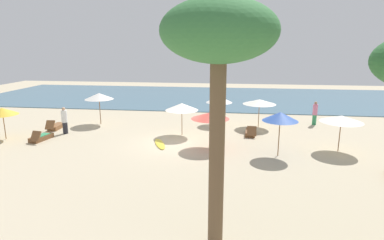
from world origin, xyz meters
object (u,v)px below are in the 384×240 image
(lounger_3, at_px, (41,137))
(person_1, at_px, (315,113))
(umbrella_3, at_px, (2,111))
(lounger_2, at_px, (56,126))
(umbrella_2, at_px, (259,102))
(person_0, at_px, (65,120))
(umbrella_5, at_px, (99,96))
(umbrella_7, at_px, (182,107))
(umbrella_6, at_px, (341,119))
(umbrella_0, at_px, (280,117))
(palm_1, at_px, (219,40))
(umbrella_1, at_px, (210,116))
(surfboard, at_px, (160,144))
(lounger_0, at_px, (250,132))
(umbrella_8, at_px, (219,99))

(lounger_3, height_order, person_1, person_1)
(umbrella_3, height_order, lounger_2, umbrella_3)
(umbrella_2, height_order, person_0, umbrella_2)
(umbrella_5, height_order, umbrella_7, umbrella_5)
(umbrella_6, bearing_deg, person_0, 175.15)
(umbrella_2, distance_m, umbrella_7, 5.69)
(person_0, distance_m, person_1, 17.25)
(umbrella_0, height_order, lounger_3, umbrella_0)
(umbrella_2, bearing_deg, lounger_3, -159.61)
(person_1, relative_size, palm_1, 0.25)
(umbrella_2, xyz_separation_m, umbrella_5, (-11.40, -0.51, 0.24))
(umbrella_2, height_order, person_1, umbrella_2)
(umbrella_1, xyz_separation_m, palm_1, (0.80, -8.94, 3.93))
(surfboard, bearing_deg, person_0, 167.28)
(person_1, bearing_deg, umbrella_2, -163.89)
(umbrella_3, height_order, lounger_0, umbrella_3)
(umbrella_3, bearing_deg, umbrella_2, 17.72)
(umbrella_1, height_order, umbrella_7, umbrella_7)
(umbrella_1, relative_size, lounger_2, 1.25)
(umbrella_8, distance_m, person_1, 6.96)
(person_1, bearing_deg, palm_1, -112.73)
(umbrella_2, bearing_deg, person_0, -165.20)
(lounger_0, xyz_separation_m, lounger_3, (-12.64, -2.81, 0.01))
(umbrella_1, relative_size, umbrella_3, 1.09)
(umbrella_1, bearing_deg, umbrella_2, 58.35)
(person_0, relative_size, palm_1, 0.26)
(lounger_0, height_order, lounger_2, lounger_2)
(umbrella_1, bearing_deg, umbrella_6, 1.94)
(umbrella_1, distance_m, umbrella_8, 5.45)
(person_0, xyz_separation_m, person_1, (16.65, 4.50, -0.02))
(umbrella_1, distance_m, palm_1, 9.80)
(umbrella_1, distance_m, lounger_0, 4.06)
(umbrella_7, height_order, surfboard, umbrella_7)
(umbrella_0, relative_size, umbrella_8, 1.13)
(umbrella_1, height_order, lounger_3, umbrella_1)
(umbrella_1, bearing_deg, umbrella_7, 130.55)
(umbrella_6, xyz_separation_m, umbrella_8, (-6.72, 5.20, 0.03))
(umbrella_5, bearing_deg, person_1, 6.21)
(umbrella_0, relative_size, person_1, 1.37)
(umbrella_3, relative_size, lounger_0, 1.15)
(umbrella_3, relative_size, lounger_3, 1.14)
(umbrella_3, height_order, surfboard, umbrella_3)
(umbrella_5, height_order, palm_1, palm_1)
(person_1, height_order, surfboard, person_1)
(lounger_0, relative_size, lounger_2, 1.00)
(umbrella_7, distance_m, person_1, 9.91)
(umbrella_0, bearing_deg, umbrella_1, 165.55)
(umbrella_3, relative_size, umbrella_6, 0.88)
(umbrella_5, xyz_separation_m, lounger_3, (-1.91, -4.44, -1.86))
(umbrella_2, xyz_separation_m, umbrella_3, (-15.58, -4.98, -0.06))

